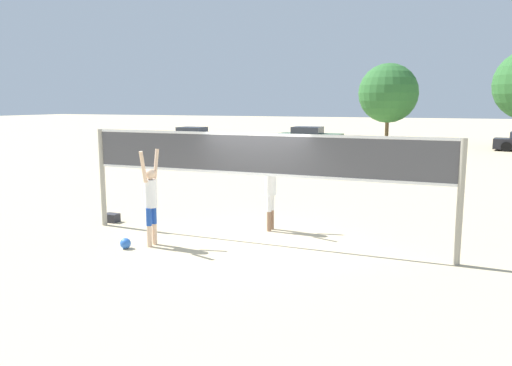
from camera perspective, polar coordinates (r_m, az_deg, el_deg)
The scene contains 9 objects.
ground_plane at distance 11.50m, azimuth 0.00°, elevation -6.77°, with size 200.00×200.00×0.00m, color #C6B28C.
volleyball_net at distance 11.14m, azimuth 0.00°, elevation 2.11°, with size 8.66×0.13×2.50m.
player_spiker at distance 11.21m, azimuth -11.94°, elevation -1.44°, with size 0.28×0.71×2.15m.
player_blocker at distance 12.32m, azimuth 1.68°, elevation -0.12°, with size 0.28×0.71×2.21m.
volleyball at distance 11.34m, azimuth -14.70°, elevation -6.69°, with size 0.24×0.24×0.24m.
gear_bag at distance 13.92m, azimuth -16.18°, elevation -3.84°, with size 0.38×0.28×0.23m.
parked_car_mid at distance 39.36m, azimuth -7.10°, elevation 5.34°, with size 4.38×1.95×1.29m.
parked_car_far at distance 37.21m, azimuth 6.17°, elevation 5.23°, with size 4.63×2.03×1.41m.
tree_left_cluster at distance 41.66m, azimuth 14.88°, elevation 9.89°, with size 4.70×4.70×6.26m.
Camera 1 is at (4.18, -10.24, 3.16)m, focal length 35.00 mm.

